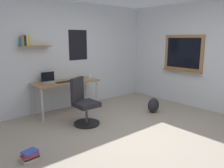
{
  "coord_description": "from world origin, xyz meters",
  "views": [
    {
      "loc": [
        -2.73,
        -2.49,
        1.71
      ],
      "look_at": [
        -0.01,
        0.72,
        0.85
      ],
      "focal_mm": 35.8,
      "sensor_mm": 36.0,
      "label": 1
    }
  ],
  "objects_px": {
    "coffee_mug": "(90,76)",
    "backpack": "(153,105)",
    "keyboard": "(64,82)",
    "laptop": "(49,80)",
    "office_chair": "(84,105)",
    "book_stack_on_floor": "(30,155)",
    "computer_mouse": "(75,80)",
    "desk": "(66,84)"
  },
  "relations": [
    {
      "from": "keyboard",
      "to": "office_chair",
      "type": "bearing_deg",
      "value": -92.46
    },
    {
      "from": "computer_mouse",
      "to": "backpack",
      "type": "xyz_separation_m",
      "value": [
        1.34,
        -1.26,
        -0.59
      ]
    },
    {
      "from": "office_chair",
      "to": "keyboard",
      "type": "xyz_separation_m",
      "value": [
        0.04,
        0.83,
        0.34
      ]
    },
    {
      "from": "desk",
      "to": "coffee_mug",
      "type": "distance_m",
      "value": 0.67
    },
    {
      "from": "desk",
      "to": "backpack",
      "type": "distance_m",
      "value": 2.1
    },
    {
      "from": "laptop",
      "to": "book_stack_on_floor",
      "type": "height_order",
      "value": "laptop"
    },
    {
      "from": "desk",
      "to": "coffee_mug",
      "type": "xyz_separation_m",
      "value": [
        0.65,
        -0.03,
        0.12
      ]
    },
    {
      "from": "laptop",
      "to": "office_chair",
      "type": "bearing_deg",
      "value": -77.71
    },
    {
      "from": "laptop",
      "to": "book_stack_on_floor",
      "type": "relative_size",
      "value": 1.26
    },
    {
      "from": "desk",
      "to": "coffee_mug",
      "type": "height_order",
      "value": "coffee_mug"
    },
    {
      "from": "laptop",
      "to": "coffee_mug",
      "type": "distance_m",
      "value": 1.01
    },
    {
      "from": "backpack",
      "to": "book_stack_on_floor",
      "type": "height_order",
      "value": "backpack"
    },
    {
      "from": "desk",
      "to": "laptop",
      "type": "bearing_deg",
      "value": 156.53
    },
    {
      "from": "office_chair",
      "to": "coffee_mug",
      "type": "xyz_separation_m",
      "value": [
        0.77,
        0.88,
        0.38
      ]
    },
    {
      "from": "computer_mouse",
      "to": "book_stack_on_floor",
      "type": "xyz_separation_m",
      "value": [
        -1.67,
        -1.48,
        -0.69
      ]
    },
    {
      "from": "desk",
      "to": "keyboard",
      "type": "height_order",
      "value": "keyboard"
    },
    {
      "from": "book_stack_on_floor",
      "to": "backpack",
      "type": "bearing_deg",
      "value": 4.2
    },
    {
      "from": "office_chair",
      "to": "book_stack_on_floor",
      "type": "height_order",
      "value": "office_chair"
    },
    {
      "from": "keyboard",
      "to": "book_stack_on_floor",
      "type": "bearing_deg",
      "value": -133.04
    },
    {
      "from": "office_chair",
      "to": "laptop",
      "type": "distance_m",
      "value": 1.14
    },
    {
      "from": "office_chair",
      "to": "keyboard",
      "type": "height_order",
      "value": "office_chair"
    },
    {
      "from": "coffee_mug",
      "to": "backpack",
      "type": "relative_size",
      "value": 0.27
    },
    {
      "from": "computer_mouse",
      "to": "backpack",
      "type": "height_order",
      "value": "computer_mouse"
    },
    {
      "from": "office_chair",
      "to": "laptop",
      "type": "height_order",
      "value": "laptop"
    },
    {
      "from": "laptop",
      "to": "desk",
      "type": "bearing_deg",
      "value": -23.47
    },
    {
      "from": "laptop",
      "to": "computer_mouse",
      "type": "bearing_deg",
      "value": -22.42
    },
    {
      "from": "coffee_mug",
      "to": "backpack",
      "type": "height_order",
      "value": "coffee_mug"
    },
    {
      "from": "keyboard",
      "to": "book_stack_on_floor",
      "type": "relative_size",
      "value": 1.51
    },
    {
      "from": "desk",
      "to": "keyboard",
      "type": "xyz_separation_m",
      "value": [
        -0.08,
        -0.08,
        0.08
      ]
    },
    {
      "from": "laptop",
      "to": "coffee_mug",
      "type": "xyz_separation_m",
      "value": [
        0.99,
        -0.17,
        -0.01
      ]
    },
    {
      "from": "office_chair",
      "to": "laptop",
      "type": "bearing_deg",
      "value": 102.29
    },
    {
      "from": "backpack",
      "to": "office_chair",
      "type": "bearing_deg",
      "value": 165.19
    },
    {
      "from": "coffee_mug",
      "to": "keyboard",
      "type": "bearing_deg",
      "value": -176.08
    },
    {
      "from": "coffee_mug",
      "to": "book_stack_on_floor",
      "type": "height_order",
      "value": "coffee_mug"
    },
    {
      "from": "backpack",
      "to": "book_stack_on_floor",
      "type": "distance_m",
      "value": 3.01
    },
    {
      "from": "keyboard",
      "to": "computer_mouse",
      "type": "distance_m",
      "value": 0.28
    },
    {
      "from": "desk",
      "to": "laptop",
      "type": "distance_m",
      "value": 0.39
    },
    {
      "from": "keyboard",
      "to": "book_stack_on_floor",
      "type": "xyz_separation_m",
      "value": [
        -1.39,
        -1.48,
        -0.68
      ]
    },
    {
      "from": "computer_mouse",
      "to": "keyboard",
      "type": "bearing_deg",
      "value": 180.0
    },
    {
      "from": "keyboard",
      "to": "computer_mouse",
      "type": "relative_size",
      "value": 3.56
    },
    {
      "from": "laptop",
      "to": "coffee_mug",
      "type": "bearing_deg",
      "value": -9.95
    },
    {
      "from": "desk",
      "to": "book_stack_on_floor",
      "type": "bearing_deg",
      "value": -133.11
    }
  ]
}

